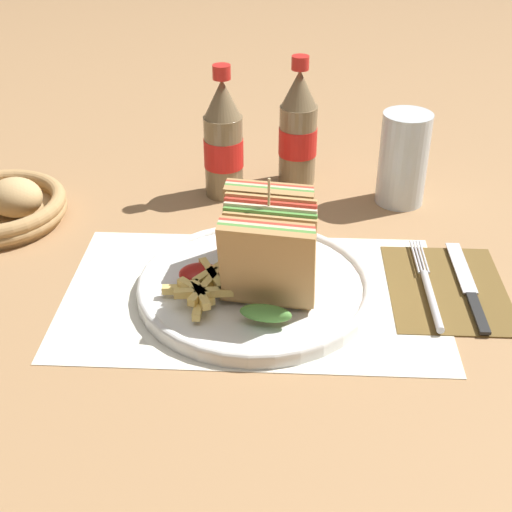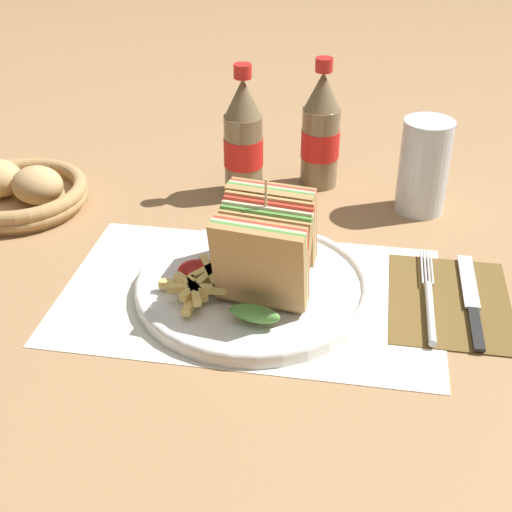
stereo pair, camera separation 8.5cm
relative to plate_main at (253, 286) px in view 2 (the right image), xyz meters
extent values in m
plane|color=#9E754C|center=(0.02, 0.02, -0.01)|extent=(4.00, 4.00, 0.00)
cube|color=silver|center=(0.00, 0.00, -0.01)|extent=(0.45, 0.28, 0.00)
cylinder|color=white|center=(0.00, 0.00, 0.00)|extent=(0.28, 0.28, 0.01)
torus|color=white|center=(0.00, 0.00, 0.00)|extent=(0.28, 0.28, 0.01)
cube|color=tan|center=(0.01, -0.06, 0.06)|extent=(0.11, 0.04, 0.10)
cube|color=#518E3D|center=(0.02, -0.05, 0.06)|extent=(0.11, 0.04, 0.10)
cube|color=beige|center=(0.02, -0.04, 0.06)|extent=(0.11, 0.04, 0.10)
cube|color=red|center=(0.02, -0.03, 0.06)|extent=(0.11, 0.04, 0.10)
cube|color=tan|center=(0.02, -0.03, 0.06)|extent=(0.11, 0.04, 0.10)
ellipsoid|color=#518E3D|center=(0.01, -0.08, 0.02)|extent=(0.06, 0.03, 0.02)
cube|color=tan|center=(0.01, -0.03, 0.06)|extent=(0.11, 0.04, 0.10)
cube|color=#518E3D|center=(0.01, -0.03, 0.06)|extent=(0.11, 0.04, 0.10)
cube|color=beige|center=(0.01, -0.02, 0.06)|extent=(0.11, 0.04, 0.10)
cube|color=red|center=(0.02, -0.01, 0.06)|extent=(0.11, 0.04, 0.10)
cube|color=tan|center=(0.02, 0.00, 0.06)|extent=(0.11, 0.04, 0.10)
ellipsoid|color=#518E3D|center=(0.01, -0.03, 0.02)|extent=(0.06, 0.03, 0.02)
cube|color=tan|center=(0.01, 0.03, 0.06)|extent=(0.11, 0.04, 0.10)
cube|color=#518E3D|center=(0.02, 0.04, 0.06)|extent=(0.11, 0.04, 0.10)
cube|color=beige|center=(0.02, 0.05, 0.06)|extent=(0.11, 0.04, 0.10)
cube|color=red|center=(0.02, 0.06, 0.06)|extent=(0.11, 0.04, 0.10)
cube|color=tan|center=(0.02, 0.07, 0.06)|extent=(0.11, 0.04, 0.10)
ellipsoid|color=#518E3D|center=(0.01, 0.01, 0.02)|extent=(0.06, 0.03, 0.02)
cylinder|color=tan|center=(0.02, -0.01, 0.08)|extent=(0.00, 0.00, 0.14)
cube|color=#E5C166|center=(-0.06, -0.03, 0.01)|extent=(0.05, 0.06, 0.01)
cube|color=#E5C166|center=(-0.06, -0.06, 0.01)|extent=(0.01, 0.06, 0.01)
cube|color=#E5C166|center=(-0.08, -0.03, 0.01)|extent=(0.06, 0.01, 0.01)
cube|color=#E5C166|center=(-0.05, -0.02, 0.02)|extent=(0.04, 0.07, 0.01)
cube|color=#E5C166|center=(-0.06, -0.05, 0.02)|extent=(0.07, 0.02, 0.01)
cube|color=#E5C166|center=(-0.07, -0.04, 0.02)|extent=(0.04, 0.04, 0.01)
cube|color=#E5C166|center=(-0.05, -0.04, 0.02)|extent=(0.03, 0.07, 0.01)
cube|color=#E5C166|center=(-0.06, -0.05, 0.02)|extent=(0.03, 0.05, 0.01)
cube|color=#E5C166|center=(-0.05, -0.01, 0.02)|extent=(0.04, 0.05, 0.01)
ellipsoid|color=maroon|center=(-0.06, -0.01, 0.02)|extent=(0.05, 0.04, 0.02)
cube|color=brown|center=(0.23, 0.02, -0.01)|extent=(0.14, 0.19, 0.00)
cylinder|color=silver|center=(0.21, -0.02, 0.00)|extent=(0.01, 0.11, 0.01)
cylinder|color=silver|center=(0.20, 0.08, 0.00)|extent=(0.00, 0.08, 0.00)
cylinder|color=silver|center=(0.20, 0.08, 0.00)|extent=(0.00, 0.08, 0.00)
cylinder|color=silver|center=(0.21, 0.08, 0.00)|extent=(0.00, 0.08, 0.00)
cylinder|color=silver|center=(0.21, 0.08, 0.00)|extent=(0.00, 0.08, 0.00)
cube|color=black|center=(0.26, -0.04, 0.00)|extent=(0.01, 0.08, 0.00)
cube|color=silver|center=(0.25, 0.06, 0.00)|extent=(0.02, 0.11, 0.00)
cylinder|color=#7A6647|center=(-0.06, 0.26, 0.05)|extent=(0.06, 0.06, 0.12)
cylinder|color=red|center=(-0.06, 0.26, 0.06)|extent=(0.06, 0.06, 0.04)
cone|color=#7A6647|center=(-0.06, 0.26, 0.14)|extent=(0.05, 0.05, 0.05)
cylinder|color=red|center=(-0.06, 0.26, 0.18)|extent=(0.03, 0.03, 0.02)
cylinder|color=#7A6647|center=(0.05, 0.31, 0.05)|extent=(0.06, 0.06, 0.12)
cylinder|color=red|center=(0.05, 0.31, 0.06)|extent=(0.06, 0.06, 0.04)
cone|color=#7A6647|center=(0.05, 0.31, 0.14)|extent=(0.05, 0.05, 0.05)
cylinder|color=red|center=(0.05, 0.31, 0.18)|extent=(0.03, 0.03, 0.02)
cylinder|color=silver|center=(0.20, 0.25, 0.06)|extent=(0.07, 0.07, 0.14)
cylinder|color=black|center=(0.20, 0.25, 0.03)|extent=(0.06, 0.06, 0.08)
cylinder|color=#AD8451|center=(-0.37, 0.16, 0.00)|extent=(0.18, 0.18, 0.01)
torus|color=#AD8451|center=(-0.37, 0.16, 0.00)|extent=(0.19, 0.19, 0.02)
torus|color=#AD8451|center=(-0.37, 0.16, 0.02)|extent=(0.19, 0.19, 0.02)
ellipsoid|color=tan|center=(-0.34, 0.16, 0.03)|extent=(0.07, 0.06, 0.06)
camera|label=1|loc=(0.04, -0.70, 0.48)|focal=50.00mm
camera|label=2|loc=(0.12, -0.69, 0.48)|focal=50.00mm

